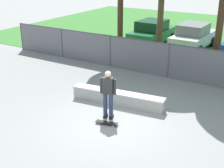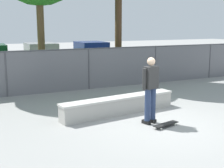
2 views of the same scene
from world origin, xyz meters
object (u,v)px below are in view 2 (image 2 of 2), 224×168
at_px(concrete_ledge, 119,105).
at_px(skateboarder, 151,87).
at_px(car_white, 41,57).
at_px(skateboard, 166,124).
at_px(car_blue, 91,55).

height_order(concrete_ledge, skateboarder, skateboarder).
xyz_separation_m(concrete_ledge, car_white, (-0.07, 9.70, 0.57)).
distance_m(skateboarder, car_white, 10.93).
xyz_separation_m(concrete_ledge, skateboard, (0.53, -1.66, -0.19)).
bearing_deg(concrete_ledge, car_blue, 72.82).
bearing_deg(car_white, skateboarder, -87.96).
bearing_deg(car_white, skateboard, -86.94).
bearing_deg(concrete_ledge, skateboarder, -75.48).
xyz_separation_m(car_white, car_blue, (3.07, -0.03, 0.00)).
relative_size(skateboarder, skateboard, 2.21).
bearing_deg(car_blue, concrete_ledge, -107.18).
distance_m(concrete_ledge, car_blue, 10.14).
xyz_separation_m(skateboarder, car_white, (-0.39, 10.92, -0.17)).
distance_m(car_white, car_blue, 3.07).
bearing_deg(skateboard, concrete_ledge, 107.78).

